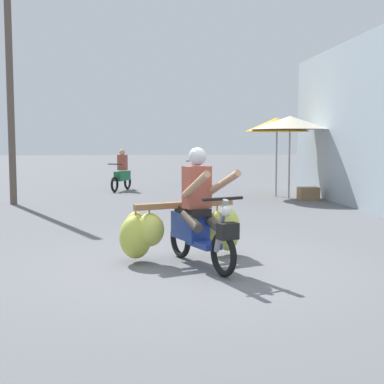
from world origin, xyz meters
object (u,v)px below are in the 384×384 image
motorbike_main_loaded (185,226)px  market_umbrella_near_shop (290,123)px  market_umbrella_further_along (277,125)px  motorbike_distant_ahead_right (196,170)px  motorbike_distant_ahead_left (122,174)px  produce_crate (308,194)px  utility_pole (10,80)px

motorbike_main_loaded → market_umbrella_near_shop: size_ratio=0.77×
motorbike_main_loaded → market_umbrella_further_along: (3.58, 8.43, 1.66)m
motorbike_distant_ahead_right → market_umbrella_near_shop: market_umbrella_near_shop is taller
market_umbrella_near_shop → motorbike_distant_ahead_left: bearing=148.8°
motorbike_distant_ahead_left → produce_crate: motorbike_distant_ahead_left is taller
motorbike_distant_ahead_left → market_umbrella_further_along: bearing=-27.5°
motorbike_main_loaded → market_umbrella_near_shop: bearing=64.2°
motorbike_distant_ahead_right → utility_pole: 8.71m
motorbike_distant_ahead_left → motorbike_distant_ahead_right: bearing=41.2°
motorbike_distant_ahead_left → motorbike_distant_ahead_right: same height
motorbike_distant_ahead_right → produce_crate: 6.47m
motorbike_main_loaded → motorbike_distant_ahead_right: size_ratio=1.18×
market_umbrella_near_shop → produce_crate: bearing=-51.0°
produce_crate → motorbike_main_loaded: bearing=-119.9°
utility_pole → market_umbrella_near_shop: bearing=5.2°
utility_pole → motorbike_distant_ahead_left: bearing=53.0°
motorbike_distant_ahead_right → market_umbrella_further_along: (1.88, -4.88, 1.59)m
market_umbrella_near_shop → utility_pole: (-7.69, -0.70, 1.05)m
motorbike_main_loaded → motorbike_distant_ahead_left: bearing=95.8°
motorbike_distant_ahead_right → utility_pole: (-5.57, -6.13, 2.68)m
motorbike_distant_ahead_right → motorbike_distant_ahead_left: bearing=-138.8°
motorbike_distant_ahead_right → market_umbrella_near_shop: 6.05m
motorbike_distant_ahead_left → motorbike_distant_ahead_right: (2.80, 2.45, 0.00)m
motorbike_distant_ahead_right → market_umbrella_further_along: 5.47m
market_umbrella_near_shop → market_umbrella_further_along: 0.59m
motorbike_main_loaded → produce_crate: (4.24, 7.37, -0.32)m
motorbike_distant_ahead_left → market_umbrella_near_shop: size_ratio=0.64×
motorbike_distant_ahead_left → utility_pole: 5.33m
motorbike_main_loaded → motorbike_distant_ahead_right: 13.43m
motorbike_distant_ahead_right → market_umbrella_further_along: bearing=-68.9°
market_umbrella_near_shop → motorbike_distant_ahead_right: bearing=111.3°
market_umbrella_near_shop → utility_pole: 7.79m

